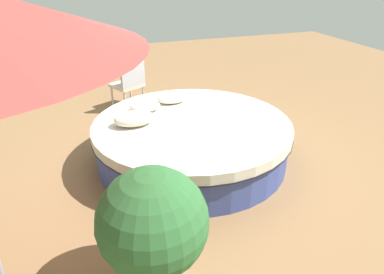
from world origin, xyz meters
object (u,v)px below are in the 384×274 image
Objects in this scene: round_bed at (192,140)px; throw_pillow_1 at (145,106)px; throw_pillow_2 at (134,118)px; planter at (153,227)px; patio_chair at (130,81)px; throw_pillow_0 at (172,98)px.

round_bed is 6.13× the size of throw_pillow_1.
throw_pillow_2 is 2.16m from planter.
throw_pillow_1 is 0.39× the size of planter.
throw_pillow_2 reaches higher than round_bed.
throw_pillow_1 is at bearing -119.12° from throw_pillow_2.
throw_pillow_0 is at bearing -100.44° from patio_chair.
planter reaches higher than throw_pillow_2.
planter is (0.26, 2.14, -0.05)m from throw_pillow_2.
throw_pillow_2 is at bearing -96.91° from planter.
throw_pillow_0 is 0.84× the size of throw_pillow_2.
planter reaches higher than throw_pillow_0.
round_bed is 0.88m from throw_pillow_0.
throw_pillow_2 is (0.25, 0.45, 0.02)m from throw_pillow_1.
round_bed is 2.38× the size of planter.
patio_chair is (-0.31, -2.10, -0.14)m from throw_pillow_2.
patio_chair is (-0.06, -1.65, -0.12)m from throw_pillow_1.
throw_pillow_1 is 1.66m from patio_chair.
throw_pillow_2 is (0.72, 0.64, 0.02)m from throw_pillow_0.
throw_pillow_0 is 0.47× the size of patio_chair.
round_bed is at bearing 131.39° from throw_pillow_1.
patio_chair is 4.28m from planter.
planter is (0.51, 2.59, -0.03)m from throw_pillow_1.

